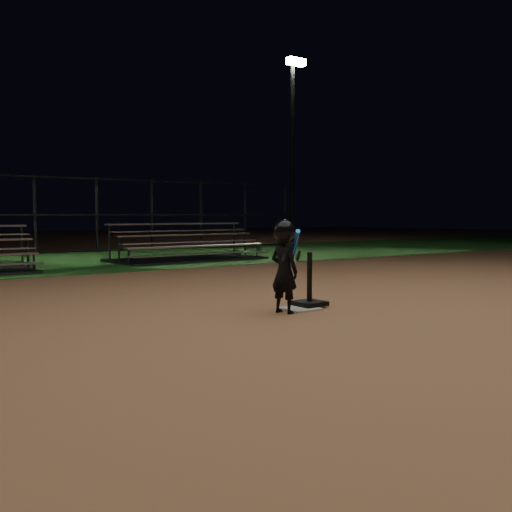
{
  "coord_description": "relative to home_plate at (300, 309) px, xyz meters",
  "views": [
    {
      "loc": [
        -4.83,
        -5.8,
        1.24
      ],
      "look_at": [
        0.0,
        1.0,
        0.65
      ],
      "focal_mm": 40.4,
      "sensor_mm": 36.0,
      "label": 1
    }
  ],
  "objects": [
    {
      "name": "home_plate",
      "position": [
        0.0,
        0.0,
        0.0
      ],
      "size": [
        0.45,
        0.45,
        0.02
      ],
      "primitive_type": "cube",
      "color": "beige",
      "rests_on": "ground"
    },
    {
      "name": "bleacher_right",
      "position": [
        2.76,
        8.13,
        0.2
      ],
      "size": [
        4.23,
        2.18,
        1.02
      ],
      "rotation": [
        0.0,
        0.0,
        0.04
      ],
      "color": "silver",
      "rests_on": "ground"
    },
    {
      "name": "child_batter",
      "position": [
        -0.34,
        -0.1,
        0.62
      ],
      "size": [
        0.45,
        0.62,
        1.19
      ],
      "rotation": [
        0.0,
        0.0,
        1.84
      ],
      "color": "black",
      "rests_on": "ground"
    },
    {
      "name": "ground",
      "position": [
        0.0,
        0.0,
        -0.01
      ],
      "size": [
        80.0,
        80.0,
        0.0
      ],
      "primitive_type": "plane",
      "color": "#A3704A",
      "rests_on": "ground"
    },
    {
      "name": "backstop_fence",
      "position": [
        0.0,
        13.0,
        1.24
      ],
      "size": [
        20.08,
        0.08,
        2.5
      ],
      "color": "#38383D",
      "rests_on": "ground"
    },
    {
      "name": "batting_tee",
      "position": [
        0.23,
        0.07,
        0.14
      ],
      "size": [
        0.38,
        0.38,
        0.72
      ],
      "color": "black",
      "rests_on": "home_plate"
    },
    {
      "name": "grass_strip",
      "position": [
        0.0,
        10.0,
        -0.01
      ],
      "size": [
        60.0,
        8.0,
        0.01
      ],
      "primitive_type": "cube",
      "color": "#1B4E19",
      "rests_on": "ground"
    },
    {
      "name": "light_pole_right",
      "position": [
        12.0,
        14.94,
        4.93
      ],
      "size": [
        0.9,
        0.53,
        8.3
      ],
      "color": "#2D2D30",
      "rests_on": "ground"
    }
  ]
}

